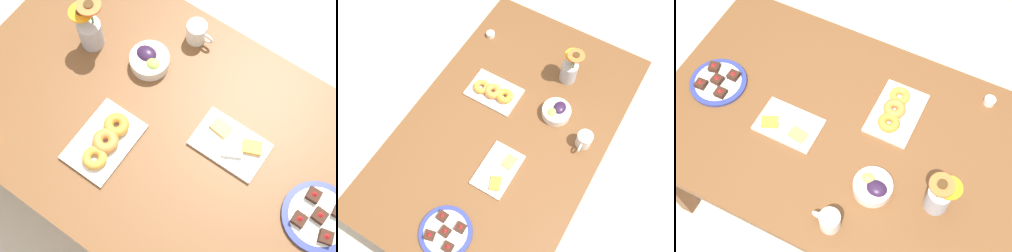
{
  "view_description": "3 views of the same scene",
  "coord_description": "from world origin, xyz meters",
  "views": [
    {
      "loc": [
        0.34,
        -0.49,
        2.32
      ],
      "look_at": [
        0.0,
        0.0,
        0.78
      ],
      "focal_mm": 50.0,
      "sensor_mm": 36.0,
      "label": 1
    },
    {
      "loc": [
        0.75,
        0.44,
        2.48
      ],
      "look_at": [
        0.0,
        0.0,
        0.78
      ],
      "focal_mm": 40.0,
      "sensor_mm": 36.0,
      "label": 2
    },
    {
      "loc": [
        -0.42,
        0.83,
        2.42
      ],
      "look_at": [
        0.0,
        0.0,
        0.78
      ],
      "focal_mm": 50.0,
      "sensor_mm": 36.0,
      "label": 3
    }
  ],
  "objects": [
    {
      "name": "ground_plane",
      "position": [
        0.0,
        0.0,
        0.0
      ],
      "size": [
        6.0,
        6.0,
        0.0
      ],
      "primitive_type": "plane",
      "color": "beige"
    },
    {
      "name": "dining_table",
      "position": [
        0.0,
        0.0,
        0.65
      ],
      "size": [
        1.6,
        1.0,
        0.74
      ],
      "color": "brown",
      "rests_on": "ground_plane"
    },
    {
      "name": "coffee_mug",
      "position": [
        -0.13,
        0.38,
        0.79
      ],
      "size": [
        0.11,
        0.08,
        0.09
      ],
      "color": "white",
      "rests_on": "dining_table"
    },
    {
      "name": "grape_bowl",
      "position": [
        -0.21,
        0.18,
        0.77
      ],
      "size": [
        0.15,
        0.15,
        0.07
      ],
      "color": "white",
      "rests_on": "dining_table"
    },
    {
      "name": "cheese_platter",
      "position": [
        0.22,
        0.08,
        0.75
      ],
      "size": [
        0.26,
        0.17,
        0.03
      ],
      "color": "white",
      "rests_on": "dining_table"
    },
    {
      "name": "croissant_platter",
      "position": [
        -0.15,
        -0.17,
        0.76
      ],
      "size": [
        0.19,
        0.28,
        0.05
      ],
      "color": "white",
      "rests_on": "dining_table"
    },
    {
      "name": "dessert_plate",
      "position": [
        0.59,
        0.03,
        0.75
      ],
      "size": [
        0.25,
        0.25,
        0.05
      ],
      "color": "navy",
      "rests_on": "dining_table"
    },
    {
      "name": "flower_vase",
      "position": [
        -0.45,
        0.13,
        0.82
      ],
      "size": [
        0.12,
        0.11,
        0.24
      ],
      "color": "#B2B2BC",
      "rests_on": "dining_table"
    }
  ]
}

